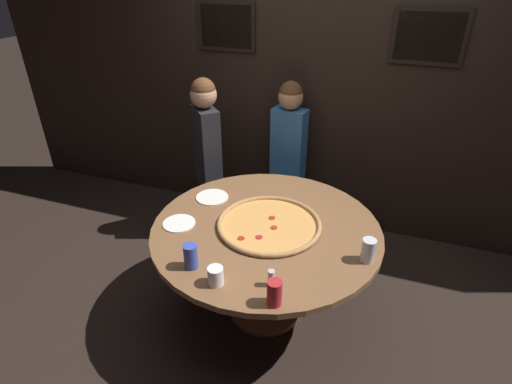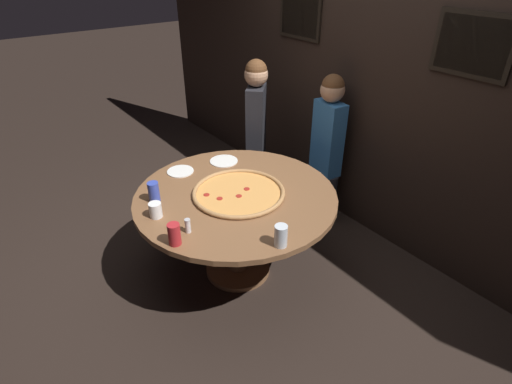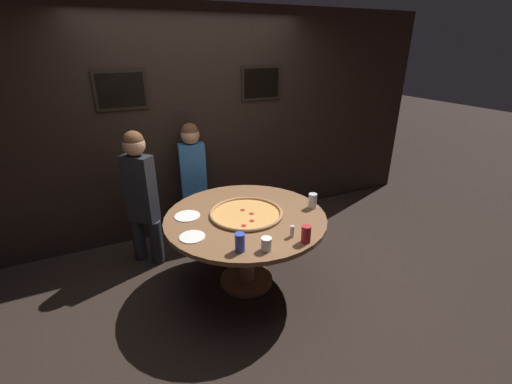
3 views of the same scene
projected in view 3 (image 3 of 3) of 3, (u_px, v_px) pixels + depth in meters
ground_plane at (246, 281)px, 3.43m from camera, size 24.00×24.00×0.00m
back_wall at (199, 125)px, 4.01m from camera, size 6.40×0.08×2.60m
dining_table at (246, 229)px, 3.19m from camera, size 1.48×1.48×0.74m
giant_pizza at (246, 213)px, 3.15m from camera, size 0.68×0.68×0.03m
drink_cup_front_edge at (266, 244)px, 2.59m from camera, size 0.08×0.08×0.10m
drink_cup_near_right at (306, 234)px, 2.69m from camera, size 0.08×0.08×0.14m
drink_cup_near_left at (313, 201)px, 3.26m from camera, size 0.08×0.08×0.14m
drink_cup_far_right at (240, 242)px, 2.57m from camera, size 0.08×0.08×0.15m
white_plate_far_back at (192, 237)px, 2.78m from camera, size 0.21×0.21×0.01m
white_plate_right_side at (187, 216)px, 3.12m from camera, size 0.23×0.23×0.01m
condiment_shaker at (292, 231)px, 2.78m from camera, size 0.04×0.04×0.10m
diner_far_left at (193, 175)px, 3.97m from camera, size 0.36×0.21×1.39m
diner_side_left at (141, 192)px, 3.45m from camera, size 0.35×0.35×1.44m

